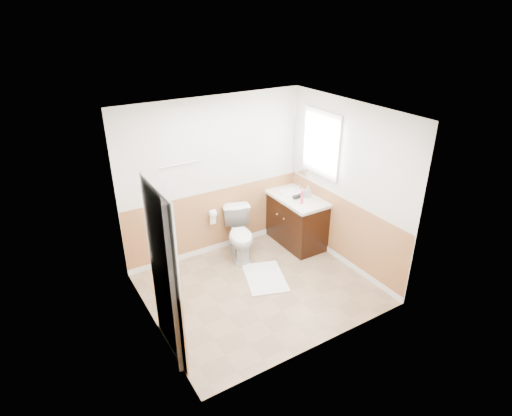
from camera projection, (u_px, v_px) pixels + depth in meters
floor at (259, 289)px, 6.01m from camera, size 3.00×3.00×0.00m
ceiling at (260, 114)px, 4.91m from camera, size 3.00×3.00×0.00m
wall_back at (215, 178)px, 6.45m from camera, size 3.00×0.00×3.00m
wall_front at (324, 256)px, 4.46m from camera, size 3.00×0.00×3.00m
wall_left at (147, 241)px, 4.75m from camera, size 0.00×3.00×3.00m
wall_right at (346, 186)px, 6.16m from camera, size 0.00×3.00×3.00m
wainscot_back at (217, 222)px, 6.77m from camera, size 3.00×0.00×3.00m
wainscot_front at (319, 312)px, 4.80m from camera, size 3.00×0.00×3.00m
wainscot_left at (155, 294)px, 5.09m from camera, size 0.00×2.60×2.60m
wainscot_right at (341, 231)px, 6.48m from camera, size 0.00×2.60×2.60m
toilet at (240, 234)px, 6.62m from camera, size 0.65×0.86×0.78m
bath_mat at (265, 278)px, 6.23m from camera, size 0.78×0.93×0.02m
vanity_cabinet at (295, 220)px, 7.03m from camera, size 0.55×1.10×0.80m
vanity_knob_left at (284, 219)px, 6.74m from camera, size 0.03×0.03×0.03m
vanity_knob_right at (277, 214)px, 6.90m from camera, size 0.03×0.03×0.03m
countertop at (296, 197)px, 6.83m from camera, size 0.60×1.15×0.05m
sink_basin at (291, 192)px, 6.94m from camera, size 0.36×0.36×0.02m
faucet at (300, 186)px, 7.00m from camera, size 0.02×0.02×0.14m
lotion_bottle at (302, 197)px, 6.52m from camera, size 0.05×0.05×0.22m
soap_dispenser at (307, 192)px, 6.74m from camera, size 0.09×0.09×0.19m
hair_dryer_body at (297, 196)px, 6.72m from camera, size 0.14×0.07×0.07m
hair_dryer_handle at (296, 199)px, 6.71m from camera, size 0.03×0.03×0.07m
mirror_panel at (301, 147)px, 6.86m from camera, size 0.02×0.35×0.90m
window_frame at (321, 143)px, 6.38m from camera, size 0.04×0.80×1.00m
window_glass at (322, 143)px, 6.38m from camera, size 0.01×0.70×0.90m
door at (172, 275)px, 4.56m from camera, size 0.29×0.78×2.04m
door_frame at (165, 276)px, 4.52m from camera, size 0.02×0.92×2.10m
door_knob at (167, 264)px, 4.87m from camera, size 0.06×0.06×0.06m
towel_bar at (181, 164)px, 6.00m from camera, size 0.62×0.02×0.02m
tp_holder_bar at (213, 213)px, 6.59m from camera, size 0.14×0.02×0.02m
tp_roll at (213, 213)px, 6.59m from camera, size 0.10×0.11×0.11m
tp_sheet at (213, 220)px, 6.64m from camera, size 0.10×0.01×0.16m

